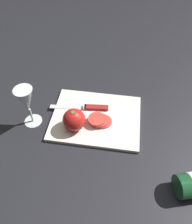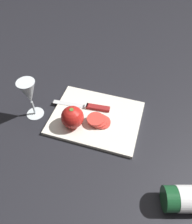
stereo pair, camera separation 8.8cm
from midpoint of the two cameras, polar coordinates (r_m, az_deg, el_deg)
name	(u,v)px [view 2 (the right image)]	position (r m, az deg, el deg)	size (l,w,h in m)	color
ground_plane	(115,118)	(0.93, 7.81, -1.82)	(3.00, 3.00, 0.00)	black
cutting_board	(96,118)	(0.91, 2.77, -1.69)	(0.36, 0.28, 0.01)	silver
wine_glass	(29,94)	(0.88, -14.38, 4.50)	(0.07, 0.07, 0.18)	silver
whole_tomato	(72,117)	(0.85, -3.22, -1.53)	(0.09, 0.09, 0.09)	red
knife	(93,107)	(0.93, 1.85, 1.17)	(0.25, 0.04, 0.01)	silver
tomato_slice_stack_near	(99,121)	(0.88, 3.63, -2.44)	(0.10, 0.08, 0.03)	#D63D33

